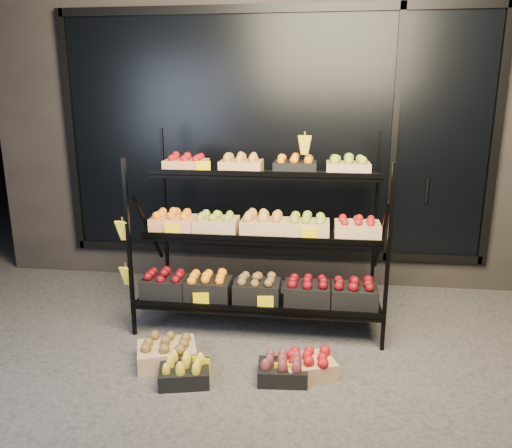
# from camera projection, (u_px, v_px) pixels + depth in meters

# --- Properties ---
(ground) EXTENTS (24.00, 24.00, 0.00)m
(ground) POSITION_uv_depth(u_px,v_px,m) (252.00, 353.00, 3.93)
(ground) COLOR #514F4C
(ground) RESTS_ON ground
(building) EXTENTS (6.00, 2.08, 3.50)m
(building) POSITION_uv_depth(u_px,v_px,m) (281.00, 113.00, 5.97)
(building) COLOR #2D2826
(building) RESTS_ON ground
(display_rack) EXTENTS (2.18, 1.02, 1.75)m
(display_rack) POSITION_uv_depth(u_px,v_px,m) (260.00, 236.00, 4.31)
(display_rack) COLOR black
(display_rack) RESTS_ON ground
(tag_floor_a) EXTENTS (0.13, 0.01, 0.12)m
(tag_floor_a) POSITION_uv_depth(u_px,v_px,m) (201.00, 370.00, 3.57)
(tag_floor_a) COLOR #F2CE00
(tag_floor_a) RESTS_ON ground
(tag_floor_b) EXTENTS (0.13, 0.01, 0.12)m
(tag_floor_b) POSITION_uv_depth(u_px,v_px,m) (283.00, 376.00, 3.50)
(tag_floor_b) COLOR #F2CE00
(tag_floor_b) RESTS_ON ground
(floor_crate_left) EXTENTS (0.51, 0.44, 0.21)m
(floor_crate_left) POSITION_uv_depth(u_px,v_px,m) (167.00, 352.00, 3.75)
(floor_crate_left) COLOR tan
(floor_crate_left) RESTS_ON ground
(floor_crate_midleft) EXTENTS (0.40, 0.33, 0.18)m
(floor_crate_midleft) POSITION_uv_depth(u_px,v_px,m) (184.00, 371.00, 3.51)
(floor_crate_midleft) COLOR black
(floor_crate_midleft) RESTS_ON ground
(floor_crate_midright) EXTENTS (0.44, 0.38, 0.19)m
(floor_crate_midright) POSITION_uv_depth(u_px,v_px,m) (308.00, 364.00, 3.60)
(floor_crate_midright) COLOR tan
(floor_crate_midright) RESTS_ON ground
(floor_crate_right) EXTENTS (0.37, 0.28, 0.18)m
(floor_crate_right) POSITION_uv_depth(u_px,v_px,m) (282.00, 369.00, 3.54)
(floor_crate_right) COLOR black
(floor_crate_right) RESTS_ON ground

